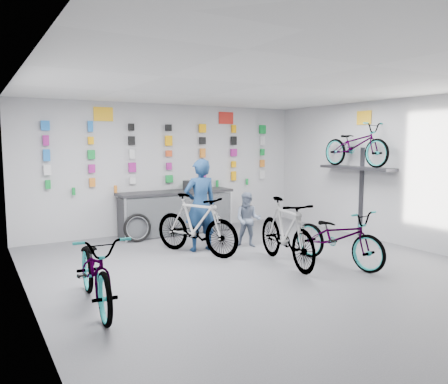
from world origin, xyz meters
TOP-DOWN VIEW (x-y plane):
  - floor at (0.00, 0.00)m, footprint 8.00×8.00m
  - ceiling at (0.00, 0.00)m, footprint 8.00×8.00m
  - wall_back at (0.00, 4.00)m, footprint 7.00×0.00m
  - wall_left at (-3.50, 0.00)m, footprint 0.00×8.00m
  - wall_right at (3.50, 0.00)m, footprint 0.00×8.00m
  - counter at (0.00, 3.54)m, footprint 2.70×0.66m
  - merch_wall at (0.05, 3.93)m, footprint 5.57×0.08m
  - wall_bracket at (3.33, 1.20)m, footprint 0.39×1.90m
  - sign_left at (-1.50, 3.98)m, footprint 0.42×0.02m
  - sign_right at (1.60, 3.98)m, footprint 0.42×0.02m
  - sign_side at (3.48, 1.20)m, footprint 0.02×0.40m
  - bike_left at (-2.77, -0.12)m, footprint 0.80×1.95m
  - bike_center at (0.56, 0.21)m, footprint 0.88×1.99m
  - bike_right at (1.35, -0.23)m, footprint 0.89×1.93m
  - bike_service at (-0.45, 1.65)m, footprint 1.30×1.95m
  - bike_wall at (3.25, 1.20)m, footprint 0.63×1.80m
  - clerk at (-0.25, 1.86)m, footprint 0.68×0.47m
  - customer at (0.72, 1.64)m, footprint 0.68×0.67m
  - spare_wheel at (-1.07, 3.17)m, footprint 0.61×0.12m
  - register at (0.39, 3.55)m, footprint 0.31×0.33m

SIDE VIEW (x-z plane):
  - floor at x=0.00m, z-range 0.00..0.00m
  - spare_wheel at x=-1.07m, z-range 0.00..0.61m
  - counter at x=0.00m, z-range -0.01..0.99m
  - bike_right at x=1.35m, z-range 0.00..0.98m
  - bike_left at x=-2.77m, z-range 0.00..1.00m
  - customer at x=0.72m, z-range 0.00..1.11m
  - bike_service at x=-0.45m, z-range 0.00..1.14m
  - bike_center at x=0.56m, z-range 0.00..1.15m
  - clerk at x=-0.25m, z-range 0.00..1.80m
  - register at x=0.39m, z-range 1.00..1.22m
  - wall_bracket at x=3.33m, z-range 0.46..2.46m
  - wall_back at x=0.00m, z-range -2.00..5.00m
  - wall_left at x=-3.50m, z-range -2.50..5.50m
  - wall_right at x=3.50m, z-range -2.50..5.50m
  - merch_wall at x=0.05m, z-range 1.04..2.60m
  - bike_wall at x=3.25m, z-range 1.58..2.53m
  - sign_side at x=3.48m, z-range 2.50..2.80m
  - sign_left at x=-1.50m, z-range 2.57..2.87m
  - sign_right at x=1.60m, z-range 2.57..2.87m
  - ceiling at x=0.00m, z-range 3.00..3.00m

